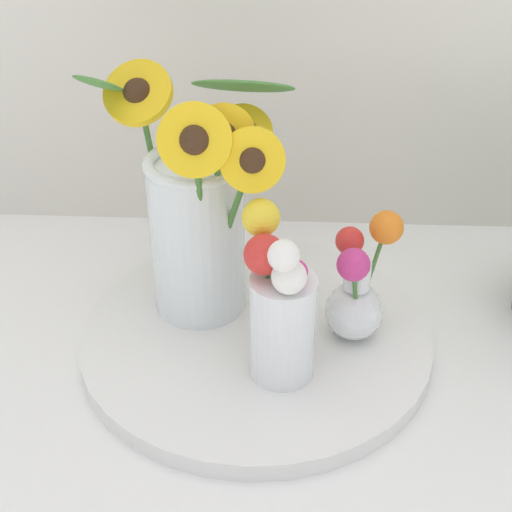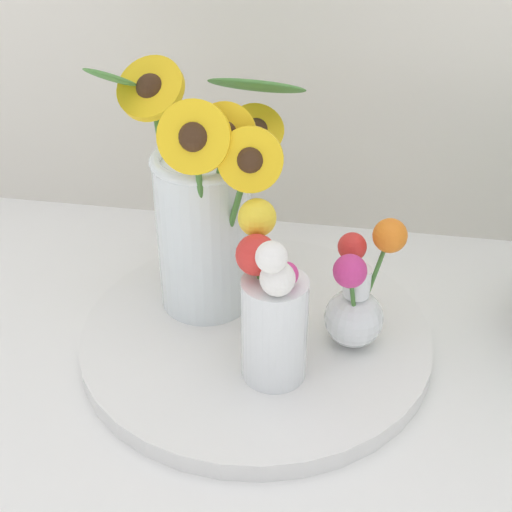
# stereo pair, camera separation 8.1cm
# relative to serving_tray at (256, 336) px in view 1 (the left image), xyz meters

# --- Properties ---
(ground_plane) EXTENTS (6.00, 6.00, 0.00)m
(ground_plane) POSITION_rel_serving_tray_xyz_m (-0.02, -0.11, -0.01)
(ground_plane) COLOR white
(serving_tray) EXTENTS (0.43, 0.43, 0.02)m
(serving_tray) POSITION_rel_serving_tray_xyz_m (0.00, 0.00, 0.00)
(serving_tray) COLOR white
(serving_tray) RESTS_ON ground_plane
(mason_jar_sunflowers) EXTENTS (0.25, 0.23, 0.31)m
(mason_jar_sunflowers) POSITION_rel_serving_tray_xyz_m (-0.07, 0.05, 0.14)
(mason_jar_sunflowers) COLOR silver
(mason_jar_sunflowers) RESTS_ON serving_tray
(vase_small_center) EXTENTS (0.08, 0.10, 0.20)m
(vase_small_center) POSITION_rel_serving_tray_xyz_m (0.03, -0.07, 0.10)
(vase_small_center) COLOR white
(vase_small_center) RESTS_ON serving_tray
(vase_bulb_right) EXTENTS (0.09, 0.10, 0.15)m
(vase_bulb_right) POSITION_rel_serving_tray_xyz_m (0.12, -0.00, 0.08)
(vase_bulb_right) COLOR white
(vase_bulb_right) RESTS_ON serving_tray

